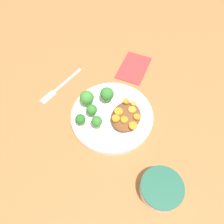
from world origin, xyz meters
TOP-DOWN VIEW (x-y plane):
  - ground_plane at (0.00, 0.00)m, footprint 4.00×4.00m
  - plate at (0.00, 0.00)m, footprint 0.27×0.27m
  - dip_bowl at (-0.18, -0.21)m, footprint 0.12×0.12m
  - stew_mound at (0.00, -0.05)m, footprint 0.11×0.09m
  - broccoli_floret_0 at (0.05, 0.04)m, footprint 0.05×0.05m
  - broccoli_floret_1 at (-0.02, 0.06)m, footprint 0.03×0.03m
  - broccoli_floret_2 at (-0.07, 0.08)m, footprint 0.03×0.03m
  - broccoli_floret_3 at (0.01, 0.09)m, footprint 0.05×0.05m
  - broccoli_floret_4 at (-0.06, 0.03)m, footprint 0.03×0.03m
  - carrot_slice_0 at (0.02, -0.06)m, footprint 0.03×0.03m
  - carrot_slice_1 at (-0.03, -0.08)m, footprint 0.03×0.03m
  - carrot_slice_2 at (0.00, -0.02)m, footprint 0.03×0.03m
  - carrot_slice_3 at (0.00, -0.08)m, footprint 0.02×0.02m
  - carrot_slice_4 at (-0.03, -0.02)m, footprint 0.02×0.02m
  - carrot_slice_5 at (0.05, -0.03)m, footprint 0.02×0.02m
  - carrot_slice_6 at (0.05, -0.06)m, footprint 0.02×0.02m
  - carrot_slice_7 at (-0.02, -0.05)m, footprint 0.02×0.02m
  - fork at (0.05, 0.23)m, footprint 0.20×0.08m
  - napkin at (0.24, 0.00)m, footprint 0.16×0.11m

SIDE VIEW (x-z plane):
  - ground_plane at x=0.00m, z-range 0.00..0.00m
  - napkin at x=0.24m, z-range 0.00..0.01m
  - fork at x=0.05m, z-range 0.00..0.01m
  - plate at x=0.00m, z-range 0.00..0.03m
  - dip_bowl at x=-0.18m, z-range 0.00..0.05m
  - stew_mound at x=0.00m, z-range 0.02..0.05m
  - broccoli_floret_2 at x=-0.07m, z-range 0.02..0.07m
  - broccoli_floret_4 at x=-0.06m, z-range 0.02..0.07m
  - carrot_slice_2 at x=0.00m, z-range 0.05..0.05m
  - carrot_slice_1 at x=-0.03m, z-range 0.05..0.05m
  - carrot_slice_6 at x=0.05m, z-range 0.05..0.05m
  - broccoli_floret_1 at x=-0.02m, z-range 0.03..0.08m
  - carrot_slice_0 at x=0.02m, z-range 0.05..0.05m
  - carrot_slice_7 at x=-0.02m, z-range 0.05..0.05m
  - carrot_slice_3 at x=0.00m, z-range 0.05..0.05m
  - carrot_slice_5 at x=0.05m, z-range 0.05..0.05m
  - carrot_slice_4 at x=-0.03m, z-range 0.05..0.06m
  - broccoli_floret_3 at x=0.01m, z-range 0.03..0.09m
  - broccoli_floret_0 at x=0.05m, z-range 0.03..0.09m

